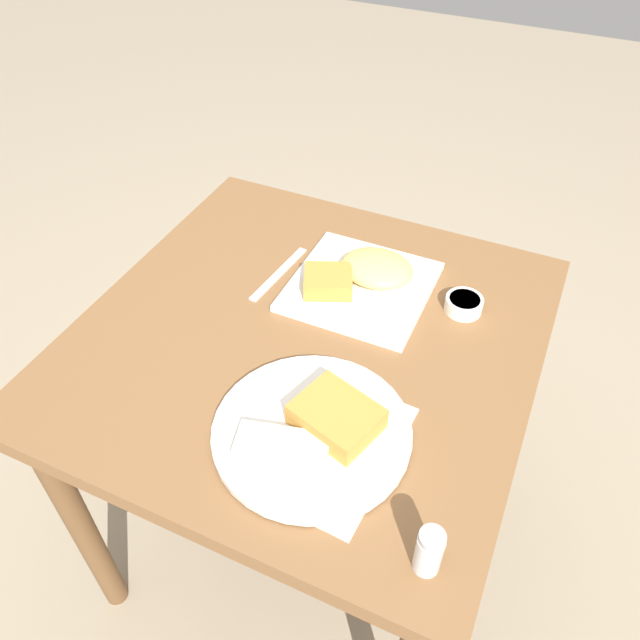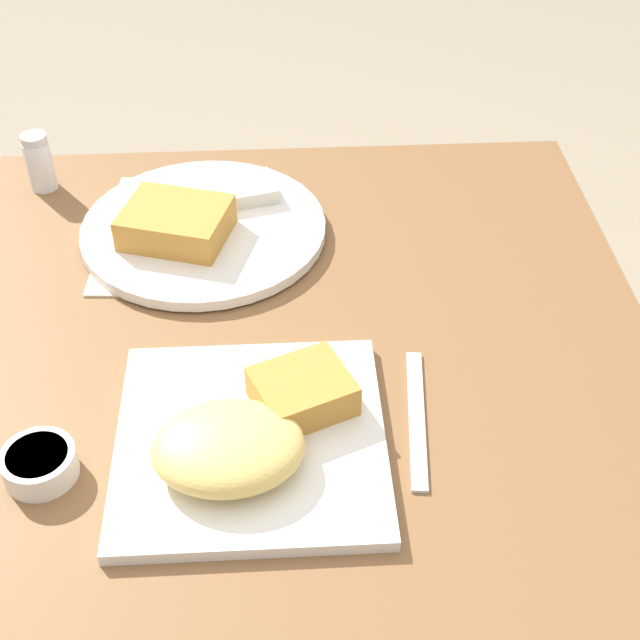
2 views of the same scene
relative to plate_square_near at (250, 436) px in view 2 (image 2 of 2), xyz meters
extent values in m
cube|color=brown|center=(0.04, 0.16, -0.04)|extent=(0.81, 0.82, 0.04)
cylinder|color=brown|center=(-0.30, 0.51, -0.39)|extent=(0.05, 0.05, 0.67)
cylinder|color=brown|center=(0.39, 0.51, -0.39)|extent=(0.05, 0.05, 0.67)
cube|color=beige|center=(-0.10, 0.37, -0.02)|extent=(0.20, 0.27, 0.00)
cube|color=white|center=(0.00, 0.01, -0.01)|extent=(0.26, 0.26, 0.01)
ellipsoid|color=#EFCC6B|center=(-0.02, -0.03, 0.01)|extent=(0.14, 0.12, 0.04)
cube|color=#C68938|center=(0.05, 0.05, 0.01)|extent=(0.11, 0.11, 0.04)
cylinder|color=white|center=(-0.06, 0.36, -0.01)|extent=(0.31, 0.31, 0.01)
cube|color=#C68938|center=(-0.09, 0.34, 0.02)|extent=(0.15, 0.13, 0.04)
cube|color=silver|center=(-0.04, 0.41, 0.01)|extent=(0.15, 0.09, 0.02)
cylinder|color=white|center=(-0.20, -0.02, -0.01)|extent=(0.07, 0.07, 0.03)
cylinder|color=#D1B775|center=(-0.20, -0.02, 0.00)|extent=(0.06, 0.06, 0.00)
cylinder|color=white|center=(-0.28, 0.49, 0.01)|extent=(0.04, 0.04, 0.07)
cylinder|color=white|center=(-0.28, 0.49, 0.00)|extent=(0.03, 0.03, 0.04)
cylinder|color=silver|center=(-0.28, 0.49, 0.05)|extent=(0.03, 0.03, 0.01)
cube|color=silver|center=(0.17, 0.03, -0.02)|extent=(0.04, 0.19, 0.00)
camera|label=1|loc=(-0.31, 0.88, 0.77)|focal=35.00mm
camera|label=2|loc=(0.04, -0.57, 0.64)|focal=50.00mm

